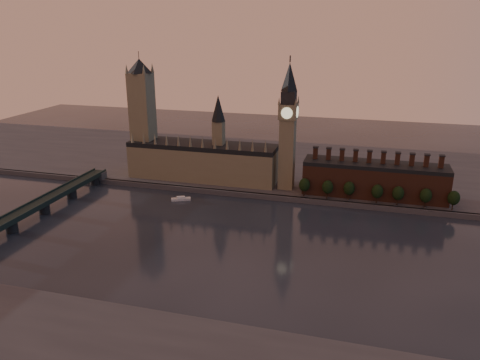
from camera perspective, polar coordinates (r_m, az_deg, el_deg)
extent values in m
plane|color=black|center=(296.35, -0.13, -8.36)|extent=(900.00, 900.00, 0.00)
cube|color=#49494E|center=(375.78, 3.57, -2.08)|extent=(900.00, 4.00, 4.00)
cube|color=#49494E|center=(459.71, 5.92, 1.74)|extent=(900.00, 180.00, 4.00)
cube|color=#797156|center=(410.58, -4.56, 2.05)|extent=(130.00, 30.00, 28.00)
cube|color=black|center=(406.34, -4.62, 4.22)|extent=(130.00, 30.00, 4.00)
cube|color=#797156|center=(399.19, -2.62, 5.48)|extent=(9.00, 9.00, 24.00)
cone|color=black|center=(394.64, -2.67, 8.73)|extent=(12.00, 12.00, 22.00)
cone|color=#797156|center=(416.12, -13.00, 5.13)|extent=(2.60, 2.60, 10.00)
cone|color=#797156|center=(411.20, -11.67, 5.07)|extent=(2.60, 2.60, 10.00)
cone|color=#797156|center=(406.50, -10.32, 5.00)|extent=(2.60, 2.60, 10.00)
cone|color=#797156|center=(402.04, -8.93, 4.92)|extent=(2.60, 2.60, 10.00)
cone|color=#797156|center=(397.81, -7.52, 4.84)|extent=(2.60, 2.60, 10.00)
cone|color=#797156|center=(393.83, -6.07, 4.76)|extent=(2.60, 2.60, 10.00)
cone|color=#797156|center=(390.10, -4.60, 4.67)|extent=(2.60, 2.60, 10.00)
cone|color=#797156|center=(386.64, -3.10, 4.58)|extent=(2.60, 2.60, 10.00)
cone|color=#797156|center=(383.44, -1.57, 4.48)|extent=(2.60, 2.60, 10.00)
cone|color=#797156|center=(380.52, -0.03, 4.38)|extent=(2.60, 2.60, 10.00)
cone|color=#797156|center=(377.88, 1.55, 4.27)|extent=(2.60, 2.60, 10.00)
cone|color=#797156|center=(375.53, 3.14, 4.16)|extent=(2.60, 2.60, 10.00)
cube|color=#797156|center=(424.67, -11.71, 6.59)|extent=(18.00, 18.00, 90.00)
cone|color=black|center=(417.45, -12.17, 13.45)|extent=(24.00, 24.00, 12.00)
cylinder|color=#232326|center=(417.01, -12.23, 14.27)|extent=(0.50, 0.50, 12.00)
cone|color=#797156|center=(414.35, -13.68, 13.04)|extent=(3.00, 3.00, 8.00)
cone|color=#797156|center=(406.90, -11.65, 13.08)|extent=(3.00, 3.00, 8.00)
cone|color=#797156|center=(428.38, -12.63, 13.27)|extent=(3.00, 3.00, 8.00)
cone|color=#797156|center=(421.18, -10.65, 13.31)|extent=(3.00, 3.00, 8.00)
cube|color=#797156|center=(383.21, 5.75, 3.15)|extent=(12.00, 12.00, 58.00)
cube|color=#797156|center=(375.50, 5.92, 8.30)|extent=(14.00, 14.00, 12.00)
cube|color=#232326|center=(373.72, 5.98, 9.96)|extent=(11.00, 11.00, 10.00)
cone|color=black|center=(371.70, 6.06, 12.40)|extent=(13.00, 13.00, 22.00)
cylinder|color=#232326|center=(370.53, 6.13, 14.48)|extent=(1.00, 1.00, 5.00)
cylinder|color=beige|center=(368.51, 5.73, 8.12)|extent=(9.00, 0.50, 9.00)
cylinder|color=beige|center=(382.49, 6.11, 8.48)|extent=(9.00, 0.50, 9.00)
cylinder|color=beige|center=(376.74, 4.83, 8.37)|extent=(0.50, 9.00, 9.00)
cylinder|color=beige|center=(374.39, 7.02, 8.23)|extent=(0.50, 9.00, 9.00)
cone|color=#797156|center=(368.83, 4.78, 9.57)|extent=(2.00, 2.00, 6.00)
cone|color=#797156|center=(366.66, 6.81, 9.45)|extent=(2.00, 2.00, 6.00)
cone|color=#797156|center=(381.46, 5.16, 9.86)|extent=(2.00, 2.00, 6.00)
cone|color=#797156|center=(379.37, 7.12, 9.74)|extent=(2.00, 2.00, 6.00)
cube|color=brown|center=(383.29, 16.02, -0.15)|extent=(110.00, 25.00, 24.00)
cube|color=black|center=(379.35, 16.20, 1.78)|extent=(110.00, 25.00, 3.00)
cube|color=brown|center=(379.56, 9.19, 3.24)|extent=(3.50, 3.50, 9.00)
cube|color=#232326|center=(378.29, 9.22, 3.97)|extent=(4.20, 4.20, 1.00)
cube|color=brown|center=(378.65, 10.76, 3.12)|extent=(3.50, 3.50, 9.00)
cube|color=#232326|center=(377.38, 10.80, 3.85)|extent=(4.20, 4.20, 1.00)
cube|color=brown|center=(378.03, 12.33, 2.99)|extent=(3.50, 3.50, 9.00)
cube|color=#232326|center=(376.76, 12.38, 3.72)|extent=(4.20, 4.20, 1.00)
cube|color=brown|center=(377.70, 13.91, 2.85)|extent=(3.50, 3.50, 9.00)
cube|color=#232326|center=(376.42, 13.97, 3.59)|extent=(4.20, 4.20, 1.00)
cube|color=brown|center=(377.65, 15.49, 2.72)|extent=(3.50, 3.50, 9.00)
cube|color=#232326|center=(376.38, 15.56, 3.45)|extent=(4.20, 4.20, 1.00)
cube|color=brown|center=(377.90, 17.07, 2.58)|extent=(3.50, 3.50, 9.00)
cube|color=#232326|center=(376.62, 17.14, 3.31)|extent=(4.20, 4.20, 1.00)
cube|color=brown|center=(378.43, 18.65, 2.45)|extent=(3.50, 3.50, 9.00)
cube|color=#232326|center=(377.16, 18.72, 3.17)|extent=(4.20, 4.20, 1.00)
cube|color=brown|center=(379.25, 20.22, 2.31)|extent=(3.50, 3.50, 9.00)
cube|color=#232326|center=(377.98, 20.30, 3.03)|extent=(4.20, 4.20, 1.00)
cube|color=brown|center=(380.35, 21.78, 2.17)|extent=(3.50, 3.50, 9.00)
cube|color=#232326|center=(379.09, 21.87, 2.89)|extent=(4.20, 4.20, 1.00)
cube|color=brown|center=(381.74, 23.33, 2.03)|extent=(3.50, 3.50, 9.00)
cube|color=#232326|center=(380.48, 23.43, 2.75)|extent=(4.20, 4.20, 1.00)
cylinder|color=black|center=(373.60, 7.82, -1.53)|extent=(0.80, 0.80, 6.00)
ellipsoid|color=black|center=(371.44, 7.86, -0.59)|extent=(8.60, 8.60, 10.75)
cylinder|color=black|center=(371.46, 10.58, -1.80)|extent=(0.80, 0.80, 6.00)
ellipsoid|color=black|center=(369.29, 10.63, -0.85)|extent=(8.60, 8.60, 10.75)
cylinder|color=black|center=(372.11, 13.09, -1.94)|extent=(0.80, 0.80, 6.00)
ellipsoid|color=black|center=(369.94, 13.16, -0.99)|extent=(8.60, 8.60, 10.75)
cylinder|color=black|center=(370.87, 16.31, -2.28)|extent=(0.80, 0.80, 6.00)
ellipsoid|color=black|center=(368.69, 16.40, -1.34)|extent=(8.60, 8.60, 10.75)
cylinder|color=black|center=(371.59, 18.62, -2.48)|extent=(0.80, 0.80, 6.00)
ellipsoid|color=black|center=(369.41, 18.72, -1.54)|extent=(8.60, 8.60, 10.75)
cylinder|color=black|center=(373.82, 21.60, -2.70)|extent=(0.80, 0.80, 6.00)
ellipsoid|color=black|center=(371.66, 21.72, -1.77)|extent=(8.60, 8.60, 10.75)
cylinder|color=black|center=(376.68, 24.48, -2.93)|extent=(0.80, 0.80, 6.00)
ellipsoid|color=black|center=(374.54, 24.61, -2.00)|extent=(8.60, 8.60, 10.75)
cube|color=black|center=(359.25, -24.98, -3.66)|extent=(12.00, 200.00, 2.50)
cube|color=black|center=(362.08, -25.68, -3.27)|extent=(1.00, 200.00, 1.30)
cube|color=black|center=(355.15, -24.33, -3.49)|extent=(1.00, 200.00, 1.30)
cube|color=#49494E|center=(431.28, -16.99, 0.57)|extent=(14.00, 8.00, 6.00)
cylinder|color=#232326|center=(352.87, -26.09, -5.12)|extent=(8.00, 8.00, 7.75)
cylinder|color=#232326|center=(376.60, -22.77, -3.21)|extent=(8.00, 8.00, 7.75)
cylinder|color=#232326|center=(401.81, -19.86, -1.52)|extent=(8.00, 8.00, 7.75)
cylinder|color=#232326|center=(428.23, -17.30, -0.03)|extent=(8.00, 8.00, 7.75)
cube|color=silver|center=(376.70, -7.21, -2.33)|extent=(15.79, 10.38, 1.76)
cube|color=silver|center=(376.16, -7.22, -2.11)|extent=(7.35, 5.73, 1.32)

